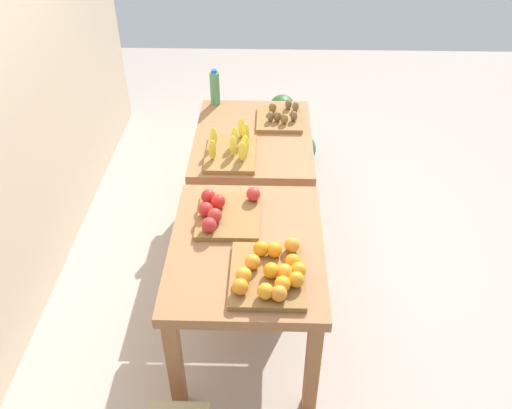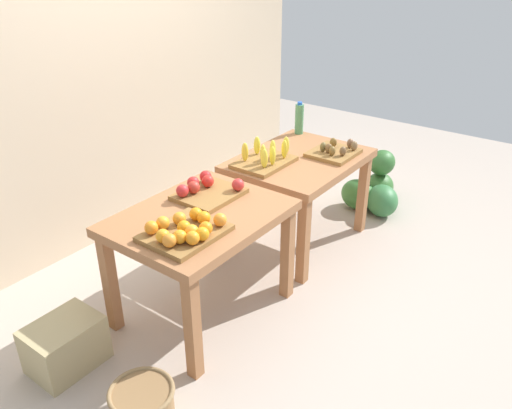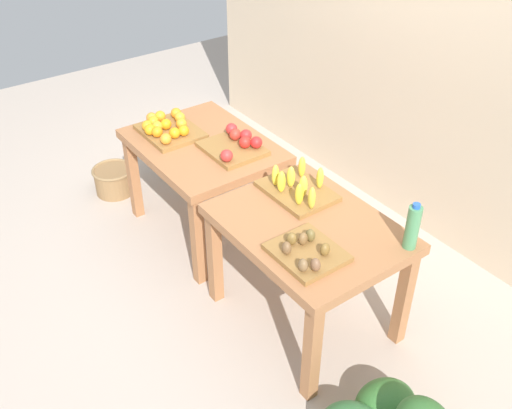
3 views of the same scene
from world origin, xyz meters
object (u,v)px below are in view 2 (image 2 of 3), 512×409
kiwi_bin (335,151)px  cardboard_produce_box (65,345)px  apple_bin (207,190)px  water_bottle (299,119)px  display_table_right (299,170)px  orange_bin (186,230)px  wicker_basket (143,405)px  display_table_left (201,229)px  watermelon_pile (375,189)px  banana_crate (266,158)px

kiwi_bin → cardboard_produce_box: bearing=167.3°
apple_bin → water_bottle: bearing=7.0°
cardboard_produce_box → display_table_right: bearing=-8.7°
display_table_right → orange_bin: 1.39m
display_table_right → wicker_basket: display_table_right is taller
display_table_left → apple_bin: bearing=31.3°
watermelon_pile → wicker_basket: (-2.90, -0.11, -0.06)m
banana_crate → wicker_basket: banana_crate is taller
cardboard_produce_box → apple_bin: bearing=-9.2°
watermelon_pile → display_table_right: bearing=165.4°
display_table_left → apple_bin: (0.21, 0.13, 0.14)m
watermelon_pile → cardboard_produce_box: 2.94m
apple_bin → kiwi_bin: size_ratio=1.11×
orange_bin → kiwi_bin: 1.57m
display_table_left → banana_crate: bearing=8.5°
water_bottle → cardboard_produce_box: 2.52m
water_bottle → watermelon_pile: water_bottle is taller
wicker_basket → display_table_right: bearing=10.1°
display_table_left → banana_crate: (0.86, 0.13, 0.15)m
watermelon_pile → wicker_basket: watermelon_pile is taller
apple_bin → banana_crate: banana_crate is taller
apple_bin → cardboard_produce_box: 1.23m
orange_bin → kiwi_bin: orange_bin is taller
display_table_right → kiwi_bin: 0.31m
orange_bin → banana_crate: banana_crate is taller
display_table_right → watermelon_pile: bearing=-14.6°
apple_bin → water_bottle: 1.38m
apple_bin → banana_crate: bearing=-0.0°
kiwi_bin → banana_crate: bearing=145.7°
wicker_basket → watermelon_pile: bearing=2.1°
display_table_left → orange_bin: (-0.25, -0.13, 0.15)m
display_table_right → cardboard_produce_box: bearing=171.3°
display_table_left → water_bottle: bearing=10.7°
display_table_left → water_bottle: 1.62m
apple_bin → watermelon_pile: bearing=-11.4°
display_table_left → wicker_basket: bearing=-157.7°
orange_bin → banana_crate: 1.14m
cardboard_produce_box → kiwi_bin: bearing=-12.7°
apple_bin → cardboard_produce_box: apple_bin is taller
wicker_basket → water_bottle: bearing=14.9°
banana_crate → wicker_basket: (-1.71, -0.48, -0.66)m
kiwi_bin → wicker_basket: (-2.17, -0.16, -0.64)m
display_table_right → apple_bin: size_ratio=2.60×
display_table_right → orange_bin: size_ratio=2.36×
apple_bin → orange_bin: bearing=-151.0°
banana_crate → cardboard_produce_box: bearing=174.2°
banana_crate → watermelon_pile: bearing=-17.3°
apple_bin → banana_crate: 0.64m
kiwi_bin → wicker_basket: bearing=-175.7°
orange_bin → banana_crate: (1.11, 0.26, 0.00)m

